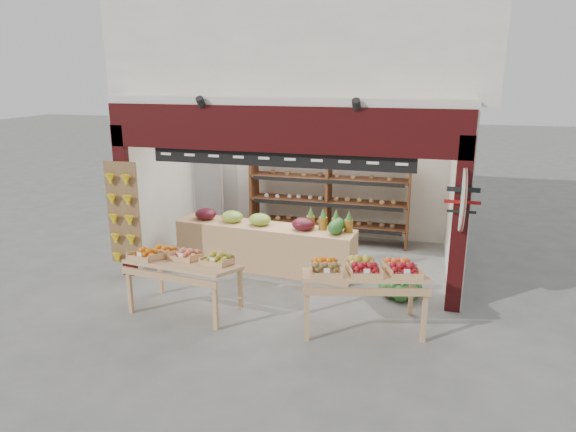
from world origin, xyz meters
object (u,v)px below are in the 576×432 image
at_px(back_shelving, 329,186).
at_px(mid_counter, 264,245).
at_px(cardboard_stack, 253,242).
at_px(display_table_left, 180,261).
at_px(refrigerator, 215,189).
at_px(display_table_right, 363,272).
at_px(watermelon_pile, 400,284).

xyz_separation_m(back_shelving, mid_counter, (-0.81, -1.91, -0.75)).
relative_size(back_shelving, cardboard_stack, 3.55).
bearing_deg(display_table_left, refrigerator, 105.60).
distance_m(cardboard_stack, display_table_right, 3.64).
relative_size(cardboard_stack, display_table_left, 0.57).
bearing_deg(display_table_right, back_shelving, 108.00).
distance_m(back_shelving, refrigerator, 2.62).
distance_m(back_shelving, cardboard_stack, 1.97).
relative_size(display_table_left, watermelon_pile, 2.33).
bearing_deg(watermelon_pile, cardboard_stack, 155.44).
xyz_separation_m(back_shelving, display_table_left, (-1.52, -3.79, -0.45)).
relative_size(mid_counter, watermelon_pile, 4.73).
distance_m(mid_counter, display_table_right, 2.72).
relative_size(cardboard_stack, watermelon_pile, 1.33).
relative_size(refrigerator, watermelon_pile, 2.70).
height_order(display_table_right, watermelon_pile, display_table_right).
distance_m(mid_counter, display_table_left, 2.04).
height_order(display_table_left, watermelon_pile, display_table_left).
bearing_deg(display_table_right, cardboard_stack, 134.03).
bearing_deg(watermelon_pile, display_table_left, -157.49).
distance_m(refrigerator, display_table_right, 5.36).
distance_m(back_shelving, display_table_right, 3.91).
xyz_separation_m(refrigerator, mid_counter, (1.79, -1.98, -0.50)).
xyz_separation_m(cardboard_stack, mid_counter, (0.49, -0.79, 0.23)).
bearing_deg(display_table_right, mid_counter, 138.30).
height_order(cardboard_stack, mid_counter, mid_counter).
relative_size(display_table_left, display_table_right, 0.90).
bearing_deg(cardboard_stack, display_table_right, -45.97).
distance_m(display_table_right, watermelon_pile, 1.46).
relative_size(refrigerator, display_table_right, 1.04).
distance_m(back_shelving, display_table_left, 4.11).
xyz_separation_m(refrigerator, display_table_right, (3.80, -3.77, -0.12)).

